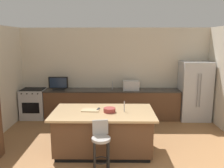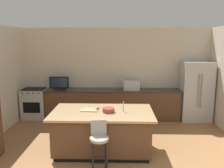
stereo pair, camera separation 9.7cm
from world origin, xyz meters
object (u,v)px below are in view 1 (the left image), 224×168
(refrigerator, at_px, (194,91))
(microwave, at_px, (131,85))
(kitchen_island, at_px, (103,131))
(bar_stool_center, at_px, (101,142))
(tv_remote, at_px, (98,109))
(tv_monitor, at_px, (58,84))
(range_oven, at_px, (34,104))
(fruit_bowl, at_px, (109,110))
(cutting_board, at_px, (90,110))

(refrigerator, bearing_deg, microwave, 178.57)
(kitchen_island, relative_size, bar_stool_center, 2.24)
(kitchen_island, relative_size, tv_remote, 12.58)
(tv_remote, bearing_deg, tv_monitor, 133.49)
(range_oven, relative_size, tv_monitor, 1.59)
(refrigerator, xyz_separation_m, fruit_bowl, (-2.51, -2.19, 0.07))
(kitchen_island, height_order, tv_remote, tv_remote)
(kitchen_island, relative_size, microwave, 4.45)
(kitchen_island, bearing_deg, bar_stool_center, -90.36)
(bar_stool_center, height_order, fruit_bowl, fruit_bowl)
(range_oven, relative_size, tv_remote, 5.43)
(tv_monitor, bearing_deg, cutting_board, -60.48)
(tv_monitor, relative_size, bar_stool_center, 0.61)
(bar_stool_center, bearing_deg, tv_monitor, 108.09)
(refrigerator, height_order, tv_remote, refrigerator)
(range_oven, distance_m, bar_stool_center, 3.73)
(range_oven, bearing_deg, tv_remote, -44.17)
(tv_remote, bearing_deg, fruit_bowl, -24.20)
(microwave, relative_size, cutting_board, 1.31)
(refrigerator, distance_m, bar_stool_center, 3.97)
(microwave, bearing_deg, refrigerator, -1.43)
(refrigerator, bearing_deg, tv_remote, -143.72)
(bar_stool_center, xyz_separation_m, cutting_board, (-0.27, 0.85, 0.35))
(microwave, height_order, tv_remote, microwave)
(tv_monitor, bearing_deg, kitchen_island, -55.93)
(tv_monitor, bearing_deg, refrigerator, 0.06)
(kitchen_island, height_order, cutting_board, cutting_board)
(range_oven, distance_m, cutting_board, 2.94)
(fruit_bowl, bearing_deg, tv_remote, 145.85)
(cutting_board, bearing_deg, microwave, 64.68)
(refrigerator, distance_m, microwave, 1.92)
(bar_stool_center, bearing_deg, refrigerator, 39.71)
(microwave, xyz_separation_m, tv_remote, (-0.85, -2.07, -0.13))
(refrigerator, distance_m, tv_monitor, 4.11)
(kitchen_island, relative_size, range_oven, 2.31)
(range_oven, height_order, fruit_bowl, fruit_bowl)
(tv_remote, xyz_separation_m, cutting_board, (-0.16, -0.06, -0.00))
(tv_monitor, distance_m, tv_remote, 2.43)
(refrigerator, relative_size, range_oven, 1.91)
(tv_remote, distance_m, cutting_board, 0.17)
(kitchen_island, height_order, fruit_bowl, fruit_bowl)
(tv_remote, bearing_deg, microwave, 77.74)
(microwave, bearing_deg, cutting_board, -115.32)
(tv_monitor, bearing_deg, range_oven, 176.34)
(microwave, xyz_separation_m, fruit_bowl, (-0.60, -2.24, -0.09))
(refrigerator, relative_size, fruit_bowl, 7.08)
(refrigerator, bearing_deg, kitchen_island, -140.90)
(range_oven, distance_m, fruit_bowl, 3.31)
(fruit_bowl, distance_m, cutting_board, 0.42)
(microwave, relative_size, tv_remote, 2.82)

